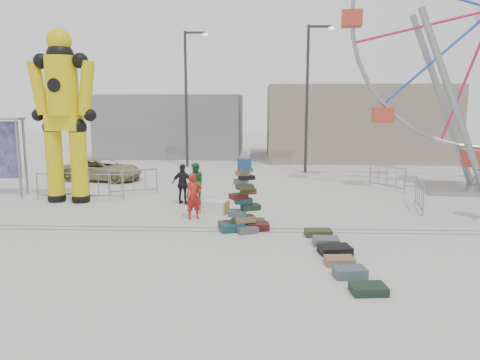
{
  "coord_description": "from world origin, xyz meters",
  "views": [
    {
      "loc": [
        0.41,
        -13.21,
        3.94
      ],
      "look_at": [
        -0.21,
        1.78,
        1.41
      ],
      "focal_mm": 35.0,
      "sensor_mm": 36.0,
      "label": 1
    }
  ],
  "objects_px": {
    "barricade_wheel_back": "(387,177)",
    "pedestrian_red": "(194,196)",
    "barricade_wheel_front": "(419,195)",
    "pedestrian_green": "(196,182)",
    "barricade_dummy_c": "(133,182)",
    "suitcase_tower": "(244,209)",
    "steamer_trunk": "(215,207)",
    "barricade_dummy_b": "(99,187)",
    "crash_test_dummy": "(64,110)",
    "pedestrian_black": "(183,184)",
    "parked_suv": "(102,169)",
    "lamp_post_right": "(309,91)",
    "barricade_dummy_a": "(63,185)",
    "lamp_post_left": "(188,92)"
  },
  "relations": [
    {
      "from": "steamer_trunk",
      "to": "crash_test_dummy",
      "type": "bearing_deg",
      "value": 179.89
    },
    {
      "from": "crash_test_dummy",
      "to": "lamp_post_right",
      "type": "bearing_deg",
      "value": 44.3
    },
    {
      "from": "barricade_dummy_a",
      "to": "steamer_trunk",
      "type": "bearing_deg",
      "value": -36.0
    },
    {
      "from": "barricade_dummy_c",
      "to": "pedestrian_green",
      "type": "height_order",
      "value": "pedestrian_green"
    },
    {
      "from": "barricade_wheel_front",
      "to": "pedestrian_green",
      "type": "xyz_separation_m",
      "value": [
        -8.4,
        1.18,
        0.22
      ]
    },
    {
      "from": "barricade_wheel_back",
      "to": "pedestrian_red",
      "type": "relative_size",
      "value": 1.28
    },
    {
      "from": "barricade_dummy_a",
      "to": "barricade_wheel_back",
      "type": "distance_m",
      "value": 14.01
    },
    {
      "from": "barricade_dummy_a",
      "to": "barricade_wheel_back",
      "type": "bearing_deg",
      "value": -5.86
    },
    {
      "from": "lamp_post_right",
      "to": "pedestrian_green",
      "type": "distance_m",
      "value": 10.22
    },
    {
      "from": "lamp_post_right",
      "to": "pedestrian_black",
      "type": "xyz_separation_m",
      "value": [
        -5.63,
        -8.52,
        -3.7
      ]
    },
    {
      "from": "pedestrian_red",
      "to": "barricade_wheel_back",
      "type": "bearing_deg",
      "value": 7.33
    },
    {
      "from": "steamer_trunk",
      "to": "barricade_dummy_b",
      "type": "height_order",
      "value": "barricade_dummy_b"
    },
    {
      "from": "barricade_wheel_front",
      "to": "lamp_post_left",
      "type": "bearing_deg",
      "value": 53.25
    },
    {
      "from": "pedestrian_green",
      "to": "parked_suv",
      "type": "distance_m",
      "value": 7.17
    },
    {
      "from": "barricade_dummy_c",
      "to": "steamer_trunk",
      "type": "bearing_deg",
      "value": -62.23
    },
    {
      "from": "suitcase_tower",
      "to": "barricade_wheel_front",
      "type": "height_order",
      "value": "suitcase_tower"
    },
    {
      "from": "barricade_dummy_a",
      "to": "barricade_wheel_back",
      "type": "xyz_separation_m",
      "value": [
        13.77,
        2.59,
        0.0
      ]
    },
    {
      "from": "lamp_post_left",
      "to": "barricade_dummy_c",
      "type": "height_order",
      "value": "lamp_post_left"
    },
    {
      "from": "lamp_post_right",
      "to": "steamer_trunk",
      "type": "xyz_separation_m",
      "value": [
        -4.26,
        -10.0,
        -4.26
      ]
    },
    {
      "from": "crash_test_dummy",
      "to": "pedestrian_black",
      "type": "relative_size",
      "value": 4.4
    },
    {
      "from": "pedestrian_red",
      "to": "parked_suv",
      "type": "bearing_deg",
      "value": 98.46
    },
    {
      "from": "barricade_dummy_a",
      "to": "barricade_wheel_front",
      "type": "distance_m",
      "value": 13.96
    },
    {
      "from": "barricade_dummy_c",
      "to": "pedestrian_black",
      "type": "bearing_deg",
      "value": -57.55
    },
    {
      "from": "steamer_trunk",
      "to": "barricade_wheel_front",
      "type": "distance_m",
      "value": 7.51
    },
    {
      "from": "steamer_trunk",
      "to": "barricade_dummy_c",
      "type": "bearing_deg",
      "value": 155.1
    },
    {
      "from": "suitcase_tower",
      "to": "parked_suv",
      "type": "xyz_separation_m",
      "value": [
        -7.43,
        8.82,
        -0.07
      ]
    },
    {
      "from": "parked_suv",
      "to": "barricade_wheel_back",
      "type": "bearing_deg",
      "value": -86.86
    },
    {
      "from": "pedestrian_green",
      "to": "parked_suv",
      "type": "xyz_separation_m",
      "value": [
        -5.38,
        4.74,
        -0.22
      ]
    },
    {
      "from": "barricade_dummy_c",
      "to": "barricade_wheel_back",
      "type": "xyz_separation_m",
      "value": [
        11.14,
        1.65,
        0.0
      ]
    },
    {
      "from": "crash_test_dummy",
      "to": "pedestrian_red",
      "type": "height_order",
      "value": "crash_test_dummy"
    },
    {
      "from": "pedestrian_red",
      "to": "pedestrian_green",
      "type": "height_order",
      "value": "pedestrian_red"
    },
    {
      "from": "lamp_post_left",
      "to": "crash_test_dummy",
      "type": "bearing_deg",
      "value": -107.35
    },
    {
      "from": "barricade_dummy_a",
      "to": "parked_suv",
      "type": "height_order",
      "value": "parked_suv"
    },
    {
      "from": "lamp_post_right",
      "to": "pedestrian_green",
      "type": "height_order",
      "value": "lamp_post_right"
    },
    {
      "from": "barricade_dummy_a",
      "to": "parked_suv",
      "type": "relative_size",
      "value": 0.5
    },
    {
      "from": "steamer_trunk",
      "to": "lamp_post_left",
      "type": "bearing_deg",
      "value": 118.26
    },
    {
      "from": "lamp_post_left",
      "to": "barricade_dummy_b",
      "type": "relative_size",
      "value": 4.0
    },
    {
      "from": "steamer_trunk",
      "to": "barricade_dummy_b",
      "type": "bearing_deg",
      "value": 172.97
    },
    {
      "from": "crash_test_dummy",
      "to": "parked_suv",
      "type": "xyz_separation_m",
      "value": [
        -0.35,
        5.1,
        -3.07
      ]
    },
    {
      "from": "steamer_trunk",
      "to": "barricade_dummy_b",
      "type": "relative_size",
      "value": 0.47
    },
    {
      "from": "pedestrian_green",
      "to": "parked_suv",
      "type": "bearing_deg",
      "value": -175.8
    },
    {
      "from": "lamp_post_left",
      "to": "pedestrian_green",
      "type": "height_order",
      "value": "lamp_post_left"
    },
    {
      "from": "suitcase_tower",
      "to": "barricade_dummy_c",
      "type": "height_order",
      "value": "suitcase_tower"
    },
    {
      "from": "barricade_dummy_a",
      "to": "barricade_wheel_front",
      "type": "height_order",
      "value": "same"
    },
    {
      "from": "barricade_dummy_a",
      "to": "barricade_wheel_front",
      "type": "xyz_separation_m",
      "value": [
        13.89,
        -1.43,
        0.0
      ]
    },
    {
      "from": "barricade_dummy_b",
      "to": "barricade_wheel_back",
      "type": "relative_size",
      "value": 1.0
    },
    {
      "from": "parked_suv",
      "to": "barricade_dummy_b",
      "type": "bearing_deg",
      "value": -152.04
    },
    {
      "from": "barricade_dummy_c",
      "to": "crash_test_dummy",
      "type": "bearing_deg",
      "value": -166.22
    },
    {
      "from": "crash_test_dummy",
      "to": "pedestrian_green",
      "type": "relative_size",
      "value": 4.47
    },
    {
      "from": "lamp_post_right",
      "to": "barricade_wheel_back",
      "type": "distance_m",
      "value": 7.16
    }
  ]
}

